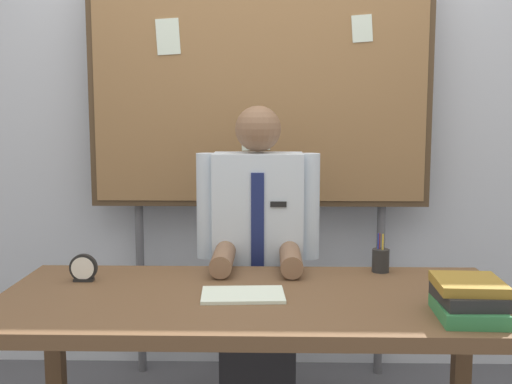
% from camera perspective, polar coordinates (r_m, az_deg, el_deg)
% --- Properties ---
extents(back_wall, '(6.40, 0.08, 2.70)m').
position_cam_1_polar(back_wall, '(3.38, 0.39, 6.54)').
color(back_wall, silver).
rests_on(back_wall, ground_plane).
extents(desk, '(1.85, 0.83, 0.75)m').
position_cam_1_polar(desk, '(2.28, -0.10, -11.40)').
color(desk, brown).
rests_on(desk, ground_plane).
extents(person, '(0.55, 0.56, 1.43)m').
position_cam_1_polar(person, '(2.84, 0.18, -7.59)').
color(person, '#2D2D33').
rests_on(person, ground_plane).
extents(bulletin_board, '(1.74, 0.09, 2.16)m').
position_cam_1_polar(bulletin_board, '(3.18, 0.34, 9.51)').
color(bulletin_board, '#4C3823').
rests_on(bulletin_board, ground_plane).
extents(book_stack, '(0.22, 0.27, 0.12)m').
position_cam_1_polar(book_stack, '(2.12, 18.92, -9.30)').
color(book_stack, '#337F47').
rests_on(book_stack, desk).
extents(open_notebook, '(0.30, 0.21, 0.01)m').
position_cam_1_polar(open_notebook, '(2.24, -1.21, -9.44)').
color(open_notebook, silver).
rests_on(open_notebook, desk).
extents(desk_clock, '(0.11, 0.04, 0.11)m').
position_cam_1_polar(desk_clock, '(2.51, -15.60, -6.84)').
color(desk_clock, black).
rests_on(desk_clock, desk).
extents(pen_holder, '(0.07, 0.07, 0.16)m').
position_cam_1_polar(pen_holder, '(2.61, 11.39, -6.16)').
color(pen_holder, '#262626').
rests_on(pen_holder, desk).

